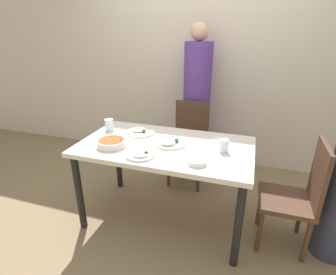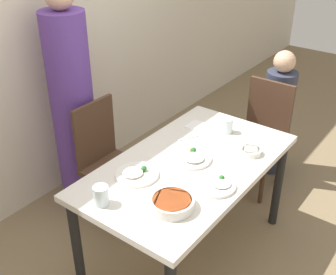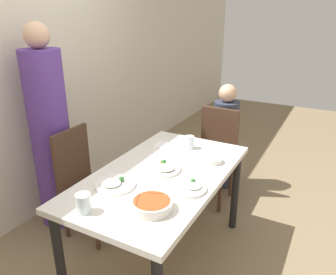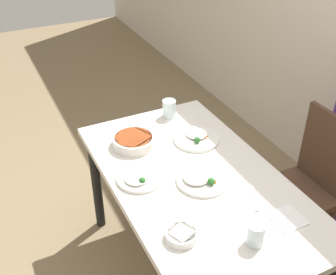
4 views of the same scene
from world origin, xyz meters
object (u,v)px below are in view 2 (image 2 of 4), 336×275
Objects in this scene: chair_adult_spot at (107,158)px; person_adult at (73,108)px; chair_child_spot at (261,134)px; person_child at (276,117)px; bowl_curry at (172,203)px; glass_water_tall at (228,126)px; plate_rice_adult at (192,158)px.

chair_adult_spot is 0.53× the size of person_adult.
chair_child_spot is at bearing -35.87° from chair_adult_spot.
chair_child_spot is 0.30m from person_child.
chair_adult_spot is 1.07m from bowl_curry.
bowl_curry is (-0.44, -0.92, 0.30)m from chair_adult_spot.
chair_adult_spot is at bearing -125.87° from chair_child_spot.
chair_adult_spot is at bearing -90.00° from person_adult.
bowl_curry is (-0.44, -1.25, -0.02)m from person_adult.
chair_child_spot is 0.82× the size of person_child.
person_adult reaches higher than glass_water_tall.
chair_child_spot is 3.52× the size of plate_rice_adult.
person_adult is at bearing 70.63° from bowl_curry.
plate_rice_adult is at bearing 179.91° from person_child.
person_child is 0.92m from glass_water_tall.
glass_water_tall is at bearing 179.72° from person_child.
plate_rice_adult is (-1.32, 0.00, 0.26)m from person_child.
person_adult is at bearing -136.10° from chair_child_spot.
chair_child_spot is at bearing -46.10° from person_adult.
glass_water_tall is at bearing 11.39° from bowl_curry.
glass_water_tall is (0.45, 0.00, 0.04)m from plate_rice_adult.
person_child is 4.29× the size of plate_rice_adult.
person_adult reaches higher than plate_rice_adult.
chair_adult_spot is at bearing 90.53° from plate_rice_adult.
plate_rice_adult is (-1.03, 0.00, 0.29)m from chair_child_spot.
chair_adult_spot reaches higher than bowl_curry.
chair_adult_spot and chair_child_spot have the same top height.
person_child is 1.35m from plate_rice_adult.
bowl_curry is 2.32× the size of glass_water_tall.
glass_water_tall is at bearing -90.42° from chair_child_spot.
plate_rice_adult is at bearing -89.63° from person_adult.
bowl_curry is 0.48m from plate_rice_adult.
chair_adult_spot is 8.88× the size of glass_water_tall.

